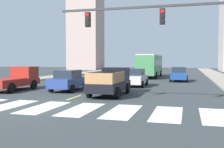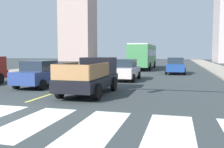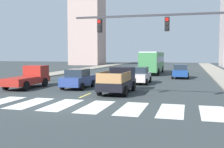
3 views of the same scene
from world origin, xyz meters
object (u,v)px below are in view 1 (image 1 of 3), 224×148
traffic_signal_gantry (187,27)px  pickup_stakebed (111,82)px  city_bus (150,64)px  sedan_mid (179,74)px  pickup_dark (17,79)px  sedan_near_right (135,77)px  sedan_near_left (69,80)px

traffic_signal_gantry → pickup_stakebed: bearing=141.4°
city_bus → traffic_signal_gantry: traffic_signal_gantry is taller
sedan_mid → pickup_stakebed: bearing=-109.3°
pickup_stakebed → traffic_signal_gantry: (5.26, -4.20, 3.33)m
pickup_dark → sedan_mid: size_ratio=1.18×
sedan_near_right → sedan_near_left: same height
sedan_mid → traffic_signal_gantry: bearing=-89.6°
pickup_stakebed → traffic_signal_gantry: bearing=-37.3°
sedan_near_right → sedan_near_left: size_ratio=1.00×
sedan_mid → sedan_near_right: (-3.87, -7.56, 0.00)m
pickup_dark → sedan_near_left: pickup_dark is taller
city_bus → sedan_near_right: bearing=-87.0°
pickup_stakebed → sedan_near_left: (-4.13, 1.59, -0.08)m
pickup_dark → city_bus: bearing=66.7°
pickup_dark → sedan_mid: bearing=45.8°
pickup_stakebed → city_bus: bearing=91.4°
pickup_stakebed → sedan_near_right: 6.81m
pickup_stakebed → traffic_signal_gantry: traffic_signal_gantry is taller
sedan_near_right → city_bus: bearing=89.3°
sedan_near_right → sedan_near_left: bearing=-134.2°
sedan_mid → sedan_near_right: same height
pickup_dark → sedan_mid: pickup_dark is taller
city_bus → sedan_mid: (4.36, -6.76, -1.09)m
pickup_stakebed → sedan_mid: pickup_stakebed is taller
pickup_stakebed → sedan_mid: size_ratio=1.18×
pickup_dark → sedan_near_right: bearing=32.8°
sedan_mid → traffic_signal_gantry: 18.89m
sedan_near_left → city_bus: bearing=78.3°
sedan_near_right → sedan_near_left: (-4.61, -5.21, 0.00)m
sedan_near_left → sedan_near_right: bearing=48.6°
pickup_dark → traffic_signal_gantry: 15.12m
sedan_near_right → traffic_signal_gantry: 12.46m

